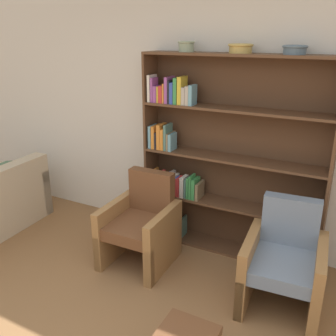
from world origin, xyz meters
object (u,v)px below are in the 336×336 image
bowl_sage (295,49)px  bookshelf (215,159)px  bowl_terracotta (241,48)px  armchair_leather (141,225)px  armchair_cushioned (284,262)px  bowl_olive (186,46)px

bowl_sage → bookshelf: bearing=178.3°
bookshelf → bowl_terracotta: bearing=-5.7°
bowl_terracotta → armchair_leather: (-0.73, -0.60, -1.70)m
armchair_leather → armchair_cushioned: 1.41m
bowl_olive → bookshelf: bearing=3.3°
bowl_olive → bowl_sage: (1.02, 0.00, -0.01)m
bookshelf → bowl_terracotta: bowl_terracotta is taller
armchair_cushioned → armchair_leather: bearing=-4.5°
bowl_olive → armchair_cushioned: size_ratio=0.19×
bowl_sage → armchair_leather: 2.17m
bowl_sage → armchair_leather: (-1.21, -0.60, -1.70)m
bowl_olive → armchair_leather: (-0.19, -0.60, -1.71)m
bowl_olive → armchair_cushioned: bowl_olive is taller
armchair_cushioned → bowl_terracotta: bearing=-45.8°
bowl_sage → armchair_leather: bearing=-153.5°
armchair_leather → armchair_cushioned: (1.41, -0.00, 0.00)m
armchair_leather → armchair_cushioned: same height
bookshelf → armchair_leather: size_ratio=2.26×
bookshelf → bowl_terracotta: (0.20, -0.02, 1.10)m
bowl_olive → bowl_terracotta: bowl_olive is taller
armchair_leather → armchair_cushioned: bearing=178.5°
bookshelf → armchair_leather: bookshelf is taller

